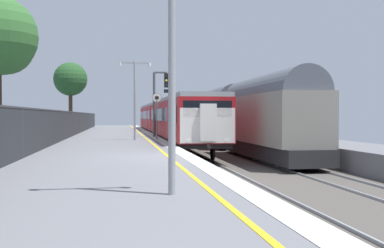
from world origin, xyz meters
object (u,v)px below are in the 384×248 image
(commuter_train_at_platform, at_px, (166,118))
(background_tree_left, at_px, (70,80))
(signal_gantry, at_px, (158,96))
(background_tree_centre, at_px, (0,39))
(freight_train_adjacent_track, at_px, (204,115))
(platform_lamp_mid, at_px, (135,93))
(speed_limit_sign, at_px, (157,110))
(platform_lamp_near, at_px, (172,23))

(commuter_train_at_platform, height_order, background_tree_left, background_tree_left)
(signal_gantry, relative_size, background_tree_left, 0.62)
(background_tree_left, distance_m, background_tree_centre, 28.48)
(signal_gantry, bearing_deg, freight_train_adjacent_track, 64.92)
(platform_lamp_mid, height_order, background_tree_centre, background_tree_centre)
(platform_lamp_mid, bearing_deg, signal_gantry, 65.40)
(commuter_train_at_platform, distance_m, background_tree_left, 15.47)
(signal_gantry, relative_size, platform_lamp_mid, 0.95)
(speed_limit_sign, bearing_deg, platform_lamp_near, -93.92)
(commuter_train_at_platform, relative_size, platform_lamp_near, 7.16)
(platform_lamp_mid, bearing_deg, commuter_train_at_platform, 75.48)
(freight_train_adjacent_track, distance_m, platform_lamp_near, 36.16)
(signal_gantry, bearing_deg, background_tree_left, 111.94)
(commuter_train_at_platform, height_order, freight_train_adjacent_track, freight_train_adjacent_track)
(platform_lamp_near, relative_size, background_tree_left, 0.74)
(speed_limit_sign, height_order, platform_lamp_mid, platform_lamp_mid)
(signal_gantry, distance_m, background_tree_centre, 12.23)
(commuter_train_at_platform, xyz_separation_m, freight_train_adjacent_track, (4.00, 3.06, 0.31))
(freight_train_adjacent_track, distance_m, background_tree_centre, 24.77)
(commuter_train_at_platform, relative_size, speed_limit_sign, 13.37)
(freight_train_adjacent_track, relative_size, background_tree_centre, 6.95)
(platform_lamp_mid, bearing_deg, background_tree_left, 104.75)
(commuter_train_at_platform, distance_m, signal_gantry, 8.88)
(signal_gantry, xyz_separation_m, speed_limit_sign, (-0.39, -3.41, -1.03))
(platform_lamp_near, bearing_deg, platform_lamp_mid, 90.00)
(commuter_train_at_platform, bearing_deg, background_tree_left, 129.80)
(commuter_train_at_platform, xyz_separation_m, platform_lamp_near, (-3.24, -32.33, 1.97))
(speed_limit_sign, distance_m, background_tree_left, 24.96)
(signal_gantry, relative_size, background_tree_centre, 0.62)
(speed_limit_sign, xyz_separation_m, platform_lamp_mid, (-1.39, -0.47, 1.05))
(speed_limit_sign, relative_size, platform_lamp_near, 0.54)
(freight_train_adjacent_track, distance_m, platform_lamp_mid, 17.21)
(background_tree_centre, bearing_deg, platform_lamp_near, -66.13)
(speed_limit_sign, distance_m, platform_lamp_mid, 1.80)
(platform_lamp_near, relative_size, platform_lamp_mid, 1.13)
(speed_limit_sign, relative_size, background_tree_left, 0.40)
(platform_lamp_near, xyz_separation_m, background_tree_left, (-6.30, 43.78, 2.16))
(commuter_train_at_platform, bearing_deg, background_tree_centre, -120.46)
(signal_gantry, bearing_deg, platform_lamp_near, -94.29)
(commuter_train_at_platform, distance_m, platform_lamp_mid, 13.01)
(signal_gantry, relative_size, platform_lamp_near, 0.84)
(signal_gantry, distance_m, background_tree_left, 21.77)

